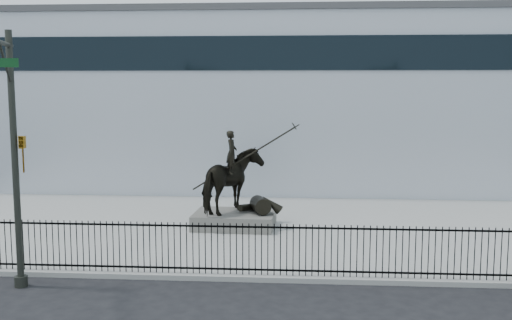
{
  "coord_description": "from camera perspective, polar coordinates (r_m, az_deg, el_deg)",
  "views": [
    {
      "loc": [
        0.67,
        -15.31,
        5.6
      ],
      "look_at": [
        -0.89,
        6.0,
        2.86
      ],
      "focal_mm": 42.0,
      "sensor_mm": 36.0,
      "label": 1
    }
  ],
  "objects": [
    {
      "name": "equestrian_statue",
      "position": [
        22.61,
        -1.94,
        -2.09
      ],
      "size": [
        3.88,
        2.5,
        3.29
      ],
      "rotation": [
        0.0,
        0.0,
        -0.05
      ],
      "color": "black",
      "rests_on": "statue_plinth"
    },
    {
      "name": "plaza",
      "position": [
        22.99,
        2.4,
        -6.6
      ],
      "size": [
        30.0,
        12.0,
        0.15
      ],
      "primitive_type": "cube",
      "color": "#969693",
      "rests_on": "ground"
    },
    {
      "name": "ground",
      "position": [
        16.31,
        1.61,
        -12.77
      ],
      "size": [
        120.0,
        120.0,
        0.0
      ],
      "primitive_type": "plane",
      "color": "black",
      "rests_on": "ground"
    },
    {
      "name": "statue_plinth",
      "position": [
        22.91,
        -2.07,
        -5.72
      ],
      "size": [
        3.13,
        2.24,
        0.57
      ],
      "primitive_type": "cube",
      "rotation": [
        0.0,
        0.0,
        -0.05
      ],
      "color": "#5A5753",
      "rests_on": "plaza"
    },
    {
      "name": "picket_fence",
      "position": [
        17.22,
        1.81,
        -8.52
      ],
      "size": [
        22.1,
        0.1,
        1.5
      ],
      "color": "black",
      "rests_on": "plaza"
    },
    {
      "name": "building",
      "position": [
        35.33,
        3.1,
        5.52
      ],
      "size": [
        44.0,
        14.0,
        9.0
      ],
      "primitive_type": "cube",
      "color": "silver",
      "rests_on": "ground"
    },
    {
      "name": "traffic_signal_left",
      "position": [
        16.53,
        -22.53,
        1.3
      ],
      "size": [
        1.52,
        4.84,
        7.0
      ],
      "color": "#272A24",
      "rests_on": "ground"
    }
  ]
}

